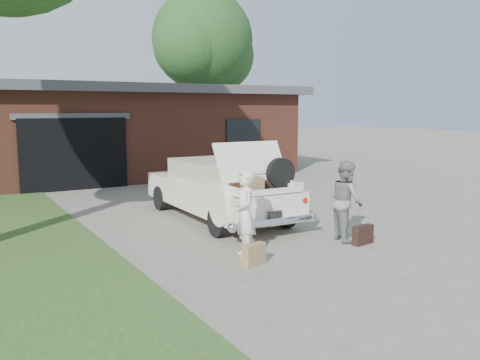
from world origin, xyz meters
TOP-DOWN VIEW (x-y plane):
  - ground at (0.00, 0.00)m, footprint 90.00×90.00m
  - house at (0.98, 11.47)m, footprint 12.80×7.80m
  - tree_right at (7.32, 16.71)m, footprint 6.07×5.28m
  - sedan at (0.37, 2.15)m, footprint 1.88×4.67m
  - woman_left at (-0.69, -0.73)m, footprint 0.48×0.61m
  - woman_right at (1.53, -0.75)m, footprint 0.76×0.87m
  - suitcase_left at (-0.81, -1.22)m, footprint 0.47×0.27m
  - suitcase_right at (1.59, -1.17)m, footprint 0.47×0.21m

SIDE VIEW (x-z plane):
  - ground at x=0.00m, z-range 0.00..0.00m
  - suitcase_left at x=-0.81m, z-range 0.00..0.35m
  - suitcase_right at x=1.59m, z-range 0.00..0.35m
  - sedan at x=0.37m, z-range -0.23..1.59m
  - woman_left at x=-0.69m, z-range 0.00..1.48m
  - woman_right at x=1.53m, z-range 0.00..1.52m
  - house at x=0.98m, z-range 0.02..3.32m
  - tree_right at x=7.32m, z-range 1.44..10.11m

